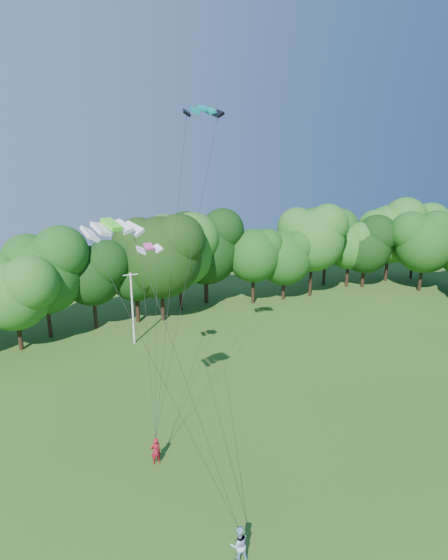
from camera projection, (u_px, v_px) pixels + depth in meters
name	position (u px, v px, depth m)	size (l,w,h in m)	color
utility_pole	(132.00, 308.00, 44.44)	(1.51, 0.19, 7.56)	silver
kite_flyer_left	(156.00, 451.00, 27.28)	(0.66, 0.43, 1.80)	maroon
kite_flyer_right	(239.00, 544.00, 20.62)	(0.92, 0.71, 1.89)	#A1BDE0
kite_teal	(202.00, 108.00, 26.36)	(2.59, 1.54, 0.45)	#048688
kite_green	(111.00, 224.00, 20.89)	(3.04, 1.91, 0.53)	#4DE822
kite_pink	(149.00, 246.00, 31.22)	(1.80, 0.89, 0.39)	#DC3D9B
tree_back_center	(160.00, 242.00, 49.36)	(10.35, 10.35, 15.06)	#301D13
tree_back_east	(350.00, 244.00, 63.87)	(7.17, 7.17, 10.44)	#392017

